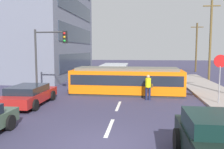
{
  "coord_description": "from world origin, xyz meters",
  "views": [
    {
      "loc": [
        1.3,
        -7.85,
        3.31
      ],
      "look_at": [
        -0.64,
        8.15,
        1.64
      ],
      "focal_mm": 38.5,
      "sensor_mm": 36.0,
      "label": 1
    }
  ],
  "objects_px": {
    "traffic_light_mast": "(48,50)",
    "utility_pole_far": "(196,46)",
    "stop_sign": "(220,69)",
    "streetcar_tram": "(127,80)",
    "pedestrian_crossing": "(148,86)",
    "parked_sedan_mid": "(29,95)",
    "utility_pole_mid": "(210,39)",
    "city_bus": "(115,72)"
  },
  "relations": [
    {
      "from": "traffic_light_mast",
      "to": "utility_pole_far",
      "type": "height_order",
      "value": "utility_pole_far"
    },
    {
      "from": "stop_sign",
      "to": "streetcar_tram",
      "type": "bearing_deg",
      "value": 153.09
    },
    {
      "from": "pedestrian_crossing",
      "to": "parked_sedan_mid",
      "type": "height_order",
      "value": "pedestrian_crossing"
    },
    {
      "from": "stop_sign",
      "to": "utility_pole_mid",
      "type": "bearing_deg",
      "value": 77.45
    },
    {
      "from": "stop_sign",
      "to": "parked_sedan_mid",
      "type": "bearing_deg",
      "value": -173.03
    },
    {
      "from": "pedestrian_crossing",
      "to": "city_bus",
      "type": "bearing_deg",
      "value": 110.46
    },
    {
      "from": "city_bus",
      "to": "pedestrian_crossing",
      "type": "bearing_deg",
      "value": -69.54
    },
    {
      "from": "city_bus",
      "to": "streetcar_tram",
      "type": "bearing_deg",
      "value": -76.02
    },
    {
      "from": "parked_sedan_mid",
      "to": "stop_sign",
      "type": "xyz_separation_m",
      "value": [
        11.33,
        1.38,
        1.57
      ]
    },
    {
      "from": "stop_sign",
      "to": "traffic_light_mast",
      "type": "bearing_deg",
      "value": 173.51
    },
    {
      "from": "streetcar_tram",
      "to": "pedestrian_crossing",
      "type": "distance_m",
      "value": 2.47
    },
    {
      "from": "utility_pole_mid",
      "to": "utility_pole_far",
      "type": "bearing_deg",
      "value": 85.71
    },
    {
      "from": "parked_sedan_mid",
      "to": "utility_pole_far",
      "type": "relative_size",
      "value": 0.64
    },
    {
      "from": "stop_sign",
      "to": "utility_pole_far",
      "type": "distance_m",
      "value": 22.86
    },
    {
      "from": "parked_sedan_mid",
      "to": "streetcar_tram",
      "type": "bearing_deg",
      "value": 37.28
    },
    {
      "from": "pedestrian_crossing",
      "to": "stop_sign",
      "type": "distance_m",
      "value": 4.47
    },
    {
      "from": "parked_sedan_mid",
      "to": "utility_pole_far",
      "type": "bearing_deg",
      "value": 58.13
    },
    {
      "from": "streetcar_tram",
      "to": "traffic_light_mast",
      "type": "height_order",
      "value": "traffic_light_mast"
    },
    {
      "from": "pedestrian_crossing",
      "to": "utility_pole_far",
      "type": "distance_m",
      "value": 23.09
    },
    {
      "from": "pedestrian_crossing",
      "to": "traffic_light_mast",
      "type": "relative_size",
      "value": 0.35
    },
    {
      "from": "parked_sedan_mid",
      "to": "utility_pole_far",
      "type": "height_order",
      "value": "utility_pole_far"
    },
    {
      "from": "traffic_light_mast",
      "to": "utility_pole_far",
      "type": "distance_m",
      "value": 25.81
    },
    {
      "from": "utility_pole_far",
      "to": "parked_sedan_mid",
      "type": "bearing_deg",
      "value": -121.87
    },
    {
      "from": "utility_pole_mid",
      "to": "pedestrian_crossing",
      "type": "bearing_deg",
      "value": -121.11
    },
    {
      "from": "pedestrian_crossing",
      "to": "utility_pole_far",
      "type": "height_order",
      "value": "utility_pole_far"
    },
    {
      "from": "streetcar_tram",
      "to": "city_bus",
      "type": "bearing_deg",
      "value": 103.98
    },
    {
      "from": "utility_pole_far",
      "to": "utility_pole_mid",
      "type": "bearing_deg",
      "value": -94.29
    },
    {
      "from": "parked_sedan_mid",
      "to": "traffic_light_mast",
      "type": "relative_size",
      "value": 0.98
    },
    {
      "from": "parked_sedan_mid",
      "to": "traffic_light_mast",
      "type": "distance_m",
      "value": 3.76
    },
    {
      "from": "stop_sign",
      "to": "utility_pole_far",
      "type": "bearing_deg",
      "value": 81.08
    },
    {
      "from": "traffic_light_mast",
      "to": "parked_sedan_mid",
      "type": "bearing_deg",
      "value": -95.32
    },
    {
      "from": "city_bus",
      "to": "stop_sign",
      "type": "xyz_separation_m",
      "value": [
        7.32,
        -9.36,
        1.15
      ]
    },
    {
      "from": "streetcar_tram",
      "to": "utility_pole_mid",
      "type": "bearing_deg",
      "value": 48.5
    },
    {
      "from": "pedestrian_crossing",
      "to": "traffic_light_mast",
      "type": "bearing_deg",
      "value": 177.46
    },
    {
      "from": "city_bus",
      "to": "pedestrian_crossing",
      "type": "height_order",
      "value": "city_bus"
    },
    {
      "from": "pedestrian_crossing",
      "to": "stop_sign",
      "type": "relative_size",
      "value": 0.58
    },
    {
      "from": "traffic_light_mast",
      "to": "utility_pole_far",
      "type": "xyz_separation_m",
      "value": [
        14.62,
        21.26,
        0.51
      ]
    },
    {
      "from": "utility_pole_mid",
      "to": "utility_pole_far",
      "type": "distance_m",
      "value": 10.09
    },
    {
      "from": "parked_sedan_mid",
      "to": "stop_sign",
      "type": "distance_m",
      "value": 11.52
    },
    {
      "from": "traffic_light_mast",
      "to": "utility_pole_far",
      "type": "bearing_deg",
      "value": 55.49
    },
    {
      "from": "pedestrian_crossing",
      "to": "utility_pole_mid",
      "type": "relative_size",
      "value": 0.19
    },
    {
      "from": "stop_sign",
      "to": "traffic_light_mast",
      "type": "distance_m",
      "value": 11.21
    }
  ]
}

